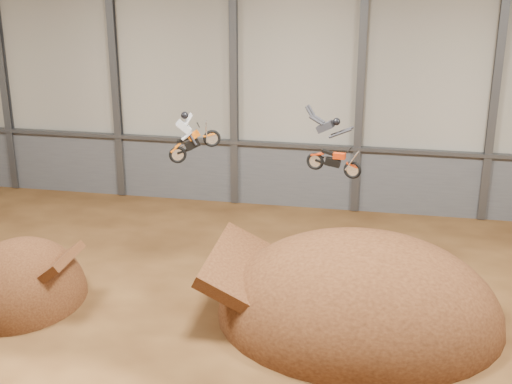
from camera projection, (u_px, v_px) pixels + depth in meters
floor at (238, 350)px, 25.86m from camera, size 40.00×40.00×0.00m
back_wall at (297, 81)px, 37.33m from camera, size 40.00×0.10×14.00m
lower_band_back at (295, 176)px, 39.03m from camera, size 39.80×0.18×3.50m
steel_rail at (295, 145)px, 38.28m from camera, size 39.80×0.35×0.20m
steel_column_0 at (3, 71)px, 40.07m from camera, size 0.40×0.36×13.90m
steel_column_1 at (115, 75)px, 38.90m from camera, size 0.40×0.36×13.90m
steel_column_2 at (234, 79)px, 37.73m from camera, size 0.40×0.36×13.90m
steel_column_3 at (361, 84)px, 36.56m from camera, size 0.40×0.36×13.90m
steel_column_4 at (496, 89)px, 35.39m from camera, size 0.40×0.36×13.90m
takeoff_ramp at (23, 300)px, 29.44m from camera, size 5.11×5.90×5.11m
landing_ramp at (358, 316)px, 28.16m from camera, size 11.18×9.89×6.45m
fmx_rider_a at (198, 130)px, 29.12m from camera, size 3.00×1.88×2.77m
fmx_rider_b at (333, 143)px, 27.74m from camera, size 3.35×1.38×2.89m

